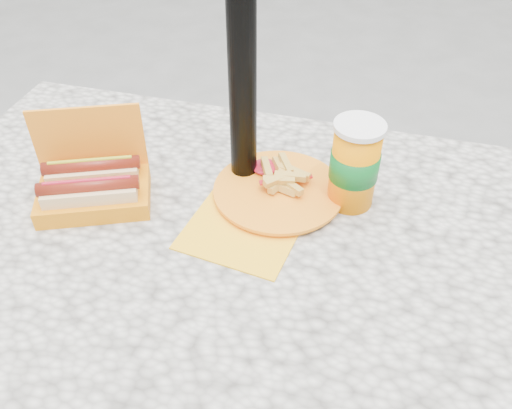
# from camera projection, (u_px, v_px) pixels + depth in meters

# --- Properties ---
(picnic_table) EXTENTS (1.20, 0.80, 0.75)m
(picnic_table) POSITION_uv_depth(u_px,v_px,m) (222.00, 271.00, 1.02)
(picnic_table) COLOR beige
(picnic_table) RESTS_ON ground
(hotdog_box) EXTENTS (0.24, 0.20, 0.16)m
(hotdog_box) POSITION_uv_depth(u_px,v_px,m) (93.00, 185.00, 0.99)
(hotdog_box) COLOR orange
(hotdog_box) RESTS_ON picnic_table
(fries_plate) EXTENTS (0.27, 0.33, 0.05)m
(fries_plate) POSITION_uv_depth(u_px,v_px,m) (276.00, 192.00, 1.01)
(fries_plate) COLOR yellow
(fries_plate) RESTS_ON picnic_table
(soda_cup) EXTENTS (0.09, 0.09, 0.17)m
(soda_cup) POSITION_uv_depth(u_px,v_px,m) (354.00, 164.00, 0.96)
(soda_cup) COLOR #FF8600
(soda_cup) RESTS_ON picnic_table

